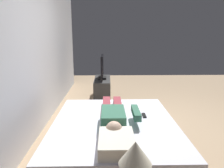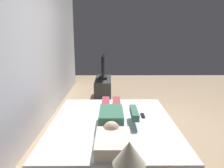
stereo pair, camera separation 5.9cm
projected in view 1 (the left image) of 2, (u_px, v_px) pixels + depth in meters
ground_plane at (139, 129)px, 3.76m from camera, size 10.00×10.00×0.00m
back_wall at (41, 46)px, 3.80m from camera, size 6.40×0.10×2.80m
bed at (114, 142)px, 2.76m from camera, size 1.94×1.60×0.54m
pillow at (117, 143)px, 2.05m from camera, size 0.48×0.34×0.12m
person at (114, 115)px, 2.71m from camera, size 1.26×0.46×0.18m
remote at (144, 115)px, 2.88m from camera, size 0.15×0.04×0.02m
tv_stand at (102, 88)px, 5.56m from camera, size 1.10×0.40×0.50m
tv at (102, 68)px, 5.44m from camera, size 0.88×0.20×0.59m
lamp at (135, 154)px, 1.39m from camera, size 0.22×0.22×0.42m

